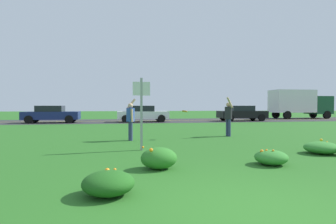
{
  "coord_description": "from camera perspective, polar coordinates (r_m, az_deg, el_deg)",
  "views": [
    {
      "loc": [
        -1.76,
        -3.43,
        1.45
      ],
      "look_at": [
        0.07,
        6.96,
        1.21
      ],
      "focal_mm": 29.51,
      "sensor_mm": 36.0,
      "label": 1
    }
  ],
  "objects": [
    {
      "name": "person_thrower_blue_shirt",
      "position": [
        11.58,
        -7.75,
        -1.25
      ],
      "size": [
        0.41,
        0.53,
        1.75
      ],
      "color": "#2D4C9E",
      "rests_on": "ground"
    },
    {
      "name": "car_white_center_right",
      "position": [
        24.73,
        -5.28,
        -0.34
      ],
      "size": [
        4.5,
        2.0,
        1.45
      ],
      "color": "silver",
      "rests_on": "ground"
    },
    {
      "name": "highway_strip",
      "position": [
        26.45,
        -6.17,
        -1.83
      ],
      "size": [
        120.0,
        7.64,
        0.01
      ],
      "primitive_type": "cube",
      "color": "#2D2D30",
      "rests_on": "ground"
    },
    {
      "name": "frisbee_orange",
      "position": [
        12.11,
        3.47,
        0.15
      ],
      "size": [
        0.25,
        0.25,
        0.12
      ],
      "color": "orange"
    },
    {
      "name": "car_black_rightmost",
      "position": [
        27.18,
        14.98,
        -0.23
      ],
      "size": [
        4.5,
        2.0,
        1.45
      ],
      "color": "black",
      "rests_on": "ground"
    },
    {
      "name": "daylily_clump_mid_center",
      "position": [
        4.71,
        -12.22,
        -14.16
      ],
      "size": [
        0.85,
        0.84,
        0.41
      ],
      "color": "#1E5619",
      "rests_on": "ground"
    },
    {
      "name": "sign_post_near_path",
      "position": [
        9.0,
        -5.51,
        1.19
      ],
      "size": [
        0.56,
        0.1,
        2.35
      ],
      "color": "#93969B",
      "rests_on": "ground"
    },
    {
      "name": "daylily_clump_mid_right",
      "position": [
        9.6,
        29.17,
        -6.46
      ],
      "size": [
        1.04,
        0.97,
        0.42
      ],
      "color": "#337F2D",
      "rests_on": "ground"
    },
    {
      "name": "ground_plane",
      "position": [
        15.06,
        -3.26,
        -4.21
      ],
      "size": [
        120.0,
        120.0,
        0.0
      ],
      "primitive_type": "plane",
      "color": "#26601E"
    },
    {
      "name": "person_catcher_dark_shirt",
      "position": [
        13.37,
        12.35,
        -0.79
      ],
      "size": [
        0.36,
        0.52,
        1.86
      ],
      "color": "#232328",
      "rests_on": "ground"
    },
    {
      "name": "highway_center_stripe",
      "position": [
        26.45,
        -6.17,
        -1.82
      ],
      "size": [
        120.0,
        0.16,
        0.0
      ],
      "primitive_type": "cube",
      "color": "yellow",
      "rests_on": "ground"
    },
    {
      "name": "daylily_clump_near_camera",
      "position": [
        7.31,
        20.53,
        -8.77
      ],
      "size": [
        0.8,
        0.8,
        0.39
      ],
      "color": "#337F2D",
      "rests_on": "ground"
    },
    {
      "name": "daylily_clump_front_right",
      "position": [
        6.4,
        -1.89,
        -9.51
      ],
      "size": [
        0.84,
        0.68,
        0.53
      ],
      "color": "#2D7526",
      "rests_on": "ground"
    },
    {
      "name": "car_navy_center_left",
      "position": [
        25.29,
        -22.95,
        -0.4
      ],
      "size": [
        4.5,
        2.0,
        1.45
      ],
      "color": "navy",
      "rests_on": "ground"
    },
    {
      "name": "box_truck_dark_green",
      "position": [
        34.45,
        25.45,
        1.78
      ],
      "size": [
        6.7,
        2.46,
        3.2
      ],
      "color": "#194C2D",
      "rests_on": "ground"
    }
  ]
}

